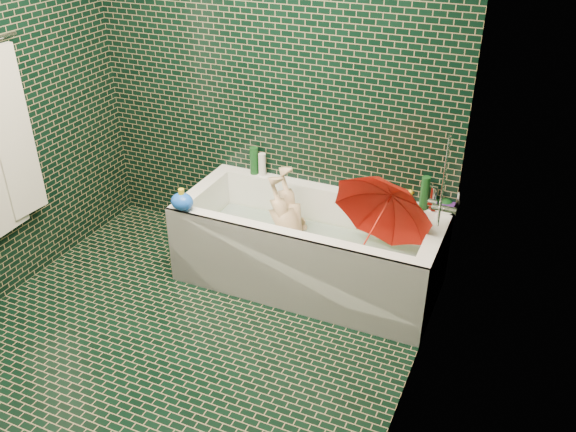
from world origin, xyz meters
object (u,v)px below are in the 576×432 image
at_px(bathtub, 308,255).
at_px(bath_toy, 182,201).
at_px(child, 292,236).
at_px(rubber_duck, 406,196).
at_px(umbrella, 375,225).

height_order(bathtub, bath_toy, bath_toy).
bearing_deg(bathtub, child, 167.63).
bearing_deg(rubber_duck, bathtub, -162.95).
bearing_deg(rubber_duck, bath_toy, -168.77).
height_order(bathtub, child, bathtub).
relative_size(bathtub, child, 1.87).
height_order(child, rubber_duck, rubber_duck).
bearing_deg(child, bath_toy, -57.28).
xyz_separation_m(rubber_duck, bath_toy, (-1.27, -0.69, 0.03)).
bearing_deg(bathtub, bath_toy, -156.08).
bearing_deg(umbrella, bath_toy, -146.96).
relative_size(bathtub, rubber_duck, 15.78).
bearing_deg(umbrella, bathtub, -168.35).
bearing_deg(child, bathtub, 80.13).
height_order(bathtub, umbrella, umbrella).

